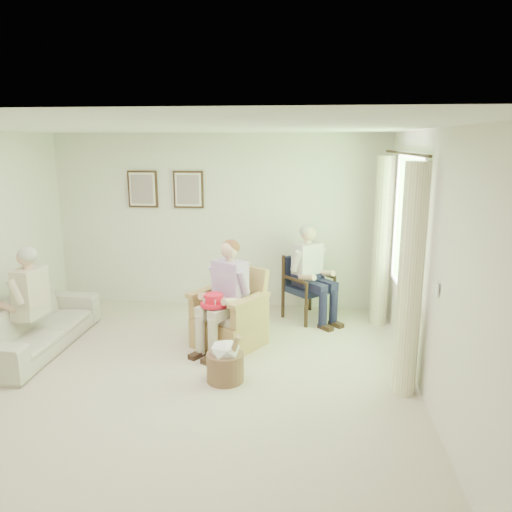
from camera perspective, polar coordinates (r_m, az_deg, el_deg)
name	(u,v)px	position (r m, az deg, el deg)	size (l,w,h in m)	color
floor	(174,388)	(5.37, -9.33, -14.71)	(5.50, 5.50, 0.00)	#C2B59C
back_wall	(219,222)	(7.54, -4.23, 3.94)	(5.00, 0.04, 2.60)	silver
right_wall	(435,273)	(4.87, 19.77, -1.82)	(0.04, 5.50, 2.60)	silver
ceiling	(164,128)	(4.76, -10.50, 14.23)	(5.00, 5.50, 0.02)	white
window	(408,222)	(5.95, 16.98, 3.78)	(0.13, 2.50, 1.63)	#2D6B23
curtain_left	(410,281)	(5.07, 17.20, -2.79)	(0.34, 0.34, 2.30)	#F2EABD
curtain_right	(382,242)	(6.96, 14.18, 1.56)	(0.34, 0.34, 2.30)	#F2EABD
framed_print_left	(143,189)	(7.73, -12.84, 7.47)	(0.45, 0.05, 0.55)	#382114
framed_print_right	(188,190)	(7.53, -7.74, 7.53)	(0.45, 0.05, 0.55)	#382114
wicker_armchair	(230,321)	(6.23, -3.04, -7.46)	(0.75, 0.74, 0.96)	tan
wood_armchair	(309,284)	(7.18, 6.04, -3.19)	(0.58, 0.54, 0.89)	black
sofa	(35,325)	(6.68, -23.97, -7.24)	(0.80, 2.03, 0.59)	beige
person_wicker	(227,289)	(5.97, -3.28, -3.81)	(0.40, 0.63, 1.31)	beige
person_dark	(309,268)	(6.97, 6.09, -1.32)	(0.40, 0.63, 1.32)	#181835
person_sofa	(26,295)	(6.46, -24.83, -4.11)	(0.42, 0.62, 1.26)	beige
red_hat	(214,301)	(5.86, -4.84, -5.16)	(0.32, 0.32, 0.14)	red
hatbox	(225,361)	(5.37, -3.53, -11.85)	(0.49, 0.49, 0.58)	tan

